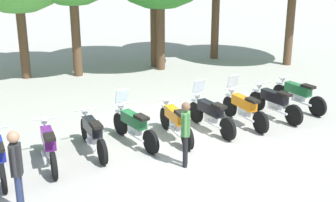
{
  "coord_description": "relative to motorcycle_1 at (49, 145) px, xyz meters",
  "views": [
    {
      "loc": [
        -4.41,
        -11.02,
        5.08
      ],
      "look_at": [
        0.0,
        0.5,
        0.9
      ],
      "focal_mm": 49.57,
      "sensor_mm": 36.0,
      "label": 1
    }
  ],
  "objects": [
    {
      "name": "motorcycle_3",
      "position": [
        2.28,
        0.47,
        0.01
      ],
      "size": [
        0.77,
        2.15,
        1.37
      ],
      "rotation": [
        0.0,
        0.0,
        1.82
      ],
      "color": "black",
      "rests_on": "ground_plane"
    },
    {
      "name": "motorcycle_2",
      "position": [
        1.14,
        0.34,
        0.0
      ],
      "size": [
        0.62,
        2.19,
        0.99
      ],
      "rotation": [
        0.0,
        0.0,
        1.64
      ],
      "color": "black",
      "rests_on": "ground_plane"
    },
    {
      "name": "motorcycle_5",
      "position": [
        4.58,
        0.55,
        0.01
      ],
      "size": [
        0.64,
        2.18,
        1.37
      ],
      "rotation": [
        0.0,
        0.0,
        1.74
      ],
      "color": "black",
      "rests_on": "ground_plane"
    },
    {
      "name": "motorcycle_6",
      "position": [
        5.73,
        0.65,
        0.01
      ],
      "size": [
        0.62,
        2.19,
        1.37
      ],
      "rotation": [
        0.0,
        0.0,
        1.67
      ],
      "color": "black",
      "rests_on": "ground_plane"
    },
    {
      "name": "person_1",
      "position": [
        3.04,
        -1.26,
        0.43
      ],
      "size": [
        0.29,
        0.39,
        1.61
      ],
      "rotation": [
        0.0,
        0.0,
        2.67
      ],
      "color": "black",
      "rests_on": "ground_plane"
    },
    {
      "name": "motorcycle_4",
      "position": [
        3.44,
        0.38,
        0.0
      ],
      "size": [
        0.62,
        2.19,
        0.99
      ],
      "rotation": [
        0.0,
        0.0,
        1.59
      ],
      "color": "black",
      "rests_on": "ground_plane"
    },
    {
      "name": "motorcycle_1",
      "position": [
        0.0,
        0.0,
        0.0
      ],
      "size": [
        0.62,
        2.19,
        0.99
      ],
      "rotation": [
        0.0,
        0.0,
        1.57
      ],
      "color": "black",
      "rests_on": "ground_plane"
    },
    {
      "name": "motorcycle_7",
      "position": [
        6.87,
        0.79,
        0.0
      ],
      "size": [
        0.71,
        2.16,
        0.99
      ],
      "rotation": [
        0.0,
        0.0,
        1.78
      ],
      "color": "black",
      "rests_on": "ground_plane"
    },
    {
      "name": "person_0",
      "position": [
        -0.82,
        -2.07,
        0.55
      ],
      "size": [
        0.29,
        0.41,
        1.78
      ],
      "rotation": [
        0.0,
        0.0,
        6.03
      ],
      "color": "#232D4C",
      "rests_on": "ground_plane"
    },
    {
      "name": "motorcycle_8",
      "position": [
        8.02,
        1.19,
        0.0
      ],
      "size": [
        0.71,
        2.16,
        0.99
      ],
      "rotation": [
        0.0,
        0.0,
        1.78
      ],
      "color": "black",
      "rests_on": "ground_plane"
    },
    {
      "name": "ground_plane",
      "position": [
        3.44,
        0.45,
        -0.5
      ],
      "size": [
        80.0,
        80.0,
        0.0
      ],
      "primitive_type": "plane",
      "color": "#9E9B93"
    }
  ]
}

